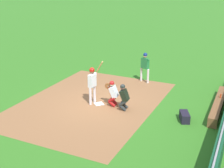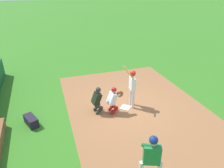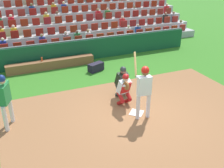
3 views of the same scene
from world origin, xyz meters
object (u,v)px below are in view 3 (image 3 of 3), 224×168
Objects in this scene: home_plate_marker at (137,113)px; catcher_crouching at (125,88)px; equipment_duffel_bag at (96,67)px; on_deck_batter at (5,96)px; water_bottle_on_bench at (42,59)px; batter_at_plate at (144,86)px; dugout_bench at (51,64)px; home_plate_umpire at (122,80)px.

home_plate_marker is 0.99m from catcher_crouching.
on_deck_batter is at bearing 16.08° from equipment_duffel_bag.
equipment_duffel_bag is (-0.10, -4.28, 0.18)m from home_plate_marker.
home_plate_marker is 4.29m from equipment_duffel_bag.
water_bottle_on_bench is 0.11× the size of on_deck_batter.
catcher_crouching is at bearing 113.57° from water_bottle_on_bench.
batter_at_plate reaches higher than catcher_crouching.
dugout_bench is 21.47× the size of water_bottle_on_bench.
catcher_crouching reaches higher than water_bottle_on_bench.
home_plate_umpire is 4.57m from dugout_bench.
dugout_bench is at bearing -54.23° from equipment_duffel_bag.
batter_at_plate reaches higher than on_deck_batter.
on_deck_batter is at bearing -4.28° from catcher_crouching.
dugout_bench is at bearing -72.31° from batter_at_plate.
dugout_bench is at bearing 176.86° from water_bottle_on_bench.
catcher_crouching is 0.72× the size of on_deck_batter.
on_deck_batter reaches higher than home_plate_umpire.
home_plate_marker is 1.53m from home_plate_umpire.
catcher_crouching is 0.30× the size of dugout_bench.
home_plate_marker is 0.56× the size of equipment_duffel_bag.
batter_at_plate is 4.71m from equipment_duffel_bag.
water_bottle_on_bench is (2.34, -4.15, -0.16)m from home_plate_umpire.
water_bottle_on_bench is at bearing -49.66° from equipment_duffel_bag.
water_bottle_on_bench is at bearing -67.80° from home_plate_marker.
catcher_crouching is (0.18, -1.01, -0.46)m from batter_at_plate.
dugout_bench is at bearing -70.79° from catcher_crouching.
water_bottle_on_bench is (2.29, -5.84, -0.64)m from batter_at_plate.
dugout_bench is at bearing -117.04° from on_deck_batter.
water_bottle_on_bench is at bearing -66.43° from catcher_crouching.
home_plate_marker is 2.18× the size of water_bottle_on_bench.
on_deck_batter is (2.30, 4.51, 0.88)m from dugout_bench.
home_plate_umpire is 6.43× the size of water_bottle_on_bench.
batter_at_plate is 2.83× the size of equipment_duffel_bag.
on_deck_batter reaches higher than home_plate_marker.
catcher_crouching is 1.65× the size of equipment_duffel_bag.
batter_at_plate is at bearing 100.15° from catcher_crouching.
on_deck_batter reaches higher than dugout_bench.
dugout_bench is 2.41× the size of on_deck_batter.
dugout_bench is (1.86, -5.82, -0.96)m from batter_at_plate.
dugout_bench is 2.26m from equipment_duffel_bag.
equipment_duffel_bag is (-0.01, -2.92, -0.51)m from home_plate_umpire.
on_deck_batter is (4.21, 0.38, 0.40)m from home_plate_umpire.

